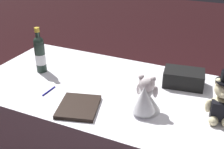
% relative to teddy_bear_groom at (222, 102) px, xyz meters
% --- Properties ---
extents(reception_table, '(1.84, 0.93, 0.71)m').
position_rel_teddy_bear_groom_xyz_m(reception_table, '(-0.67, 0.07, -0.47)').
color(reception_table, white).
rests_on(reception_table, ground_plane).
extents(teddy_bear_groom, '(0.17, 0.15, 0.29)m').
position_rel_teddy_bear_groom_xyz_m(teddy_bear_groom, '(0.00, 0.00, 0.00)').
color(teddy_bear_groom, beige).
rests_on(teddy_bear_groom, reception_table).
extents(teddy_bear_bride, '(0.18, 0.21, 0.22)m').
position_rel_teddy_bear_groom_xyz_m(teddy_bear_bride, '(-0.39, -0.09, -0.02)').
color(teddy_bear_bride, white).
rests_on(teddy_bear_bride, reception_table).
extents(champagne_bottle, '(0.07, 0.07, 0.33)m').
position_rel_teddy_bear_groom_xyz_m(champagne_bottle, '(-1.24, 0.08, 0.03)').
color(champagne_bottle, '#223329').
rests_on(champagne_bottle, reception_table).
extents(signing_pen, '(0.02, 0.13, 0.01)m').
position_rel_teddy_bear_groom_xyz_m(signing_pen, '(-1.02, -0.13, -0.11)').
color(signing_pen, navy).
rests_on(signing_pen, reception_table).
extents(gift_case_black, '(0.28, 0.20, 0.11)m').
position_rel_teddy_bear_groom_xyz_m(gift_case_black, '(-0.26, 0.30, -0.06)').
color(gift_case_black, black).
rests_on(gift_case_black, reception_table).
extents(guestbook, '(0.28, 0.30, 0.02)m').
position_rel_teddy_bear_groom_xyz_m(guestbook, '(-0.75, -0.22, -0.10)').
color(guestbook, black).
rests_on(guestbook, reception_table).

